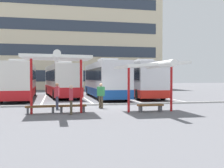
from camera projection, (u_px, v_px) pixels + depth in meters
The scene contains 20 objects.
ground_plane at pixel (99, 108), 18.01m from camera, with size 160.00×160.00×0.00m, color slate.
terminal_building at pixel (70, 32), 50.73m from camera, with size 32.96×10.45×24.22m.
coach_bus_0 at pixel (20, 81), 25.84m from camera, with size 2.83×12.29×3.67m.
coach_bus_1 at pixel (61, 81), 28.46m from camera, with size 3.62×11.53×3.66m.
coach_bus_2 at pixel (105, 80), 26.99m from camera, with size 2.71×11.88×3.81m.
coach_bus_3 at pixel (140, 80), 28.00m from camera, with size 3.50×11.28×3.82m.
lane_stripe_0 at pixel (3, 98), 26.11m from camera, with size 0.16×14.00×0.01m, color white.
lane_stripe_1 at pixel (45, 98), 26.93m from camera, with size 0.16×14.00×0.01m, color white.
lane_stripe_2 at pixel (84, 97), 27.76m from camera, with size 0.16×14.00×0.01m, color white.
lane_stripe_3 at pixel (120, 97), 28.59m from camera, with size 0.16×14.00×0.01m, color white.
lane_stripe_4 at pixel (155, 96), 29.41m from camera, with size 0.16×14.00×0.01m, color white.
waiting_shelter_0 at pixel (57, 59), 14.87m from camera, with size 3.76×4.46×3.31m.
bench_0 at pixel (40, 108), 15.13m from camera, with size 1.70×0.54×0.45m.
bench_1 at pixel (73, 107), 15.57m from camera, with size 1.60×0.50×0.45m.
waiting_shelter_1 at pixel (152, 66), 15.59m from camera, with size 3.67×4.80×2.96m.
bench_2 at pixel (150, 106), 15.92m from camera, with size 1.58×0.51×0.45m.
platform_kerb at pixel (96, 105), 19.63m from camera, with size 44.00×0.24×0.12m, color #ADADA8.
waiting_passenger_0 at pixel (101, 94), 17.76m from camera, with size 0.51×0.47×1.65m.
waiting_passenger_1 at pixel (71, 98), 14.68m from camera, with size 0.25×0.48×1.62m.
waiting_passenger_2 at pixel (57, 94), 17.17m from camera, with size 0.32×0.52×1.68m.
Camera 1 is at (-2.94, -17.74, 2.01)m, focal length 42.99 mm.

